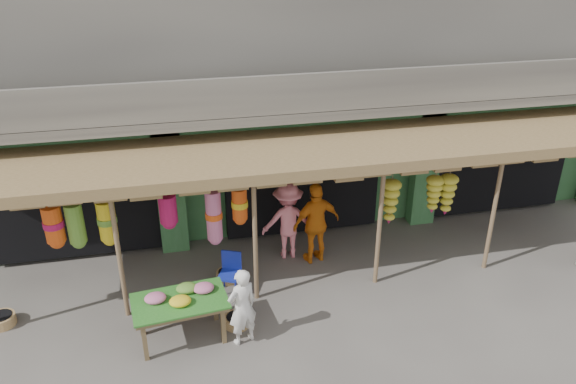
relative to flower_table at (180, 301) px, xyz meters
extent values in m
plane|color=#514C47|center=(2.99, 1.09, -0.79)|extent=(80.00, 80.00, 0.00)
cube|color=gray|center=(2.99, 6.09, 4.21)|extent=(16.00, 6.00, 4.00)
cube|color=#2D6033|center=(2.99, 6.24, 0.71)|extent=(16.00, 5.70, 3.00)
cube|color=gray|center=(2.99, 2.74, 2.41)|extent=(16.00, 0.90, 0.22)
cube|color=gray|center=(2.99, 2.34, 2.91)|extent=(16.00, 0.10, 0.80)
cube|color=#2D6033|center=(2.99, 3.14, 2.06)|extent=(16.00, 0.35, 0.35)
cube|color=yellow|center=(-2.01, 3.06, 1.96)|extent=(1.70, 0.06, 0.55)
cube|color=#B21414|center=(-2.01, 3.02, 1.96)|extent=(1.30, 0.02, 0.30)
cube|color=black|center=(-2.01, 4.09, 0.56)|extent=(3.60, 2.00, 2.50)
cube|color=black|center=(2.99, 4.09, 0.56)|extent=(3.60, 2.00, 2.50)
cube|color=black|center=(7.99, 4.09, 0.56)|extent=(3.60, 2.00, 2.50)
cube|color=#2D6033|center=(-0.01, 3.14, 0.71)|extent=(0.60, 0.35, 3.00)
cube|color=#2D6033|center=(5.99, 3.14, 0.71)|extent=(0.60, 0.35, 3.00)
cylinder|color=brown|center=(-1.01, 0.89, 0.51)|extent=(0.09, 0.09, 2.60)
cylinder|color=brown|center=(1.49, 0.89, 0.51)|extent=(0.09, 0.09, 2.60)
cylinder|color=brown|center=(3.99, 0.89, 0.51)|extent=(0.09, 0.09, 2.60)
cylinder|color=brown|center=(6.49, 0.89, 0.51)|extent=(0.09, 0.09, 2.60)
cylinder|color=brown|center=(2.74, 0.89, 1.71)|extent=(12.90, 0.08, 0.08)
cylinder|color=brown|center=(-0.01, 1.29, 1.56)|extent=(5.50, 0.06, 0.06)
cube|color=brown|center=(2.99, 1.99, 1.89)|extent=(14.00, 2.70, 0.22)
cube|color=brown|center=(-0.65, -0.44, -0.43)|extent=(0.09, 0.09, 0.72)
cube|color=brown|center=(0.70, -0.29, -0.43)|extent=(0.09, 0.09, 0.72)
cube|color=brown|center=(-0.73, 0.23, -0.43)|extent=(0.09, 0.09, 0.72)
cube|color=brown|center=(0.62, 0.38, -0.43)|extent=(0.09, 0.09, 0.72)
cube|color=brown|center=(-0.01, -0.03, -0.02)|extent=(1.67, 1.07, 0.07)
cube|color=#26661E|center=(-0.01, -0.03, 0.03)|extent=(1.74, 1.14, 0.03)
ellipsoid|color=#D36997|center=(-0.42, 0.04, 0.11)|extent=(0.38, 0.32, 0.16)
ellipsoid|color=yellow|center=(0.00, -0.14, 0.11)|extent=(0.38, 0.32, 0.16)
ellipsoid|color=#D36997|center=(0.42, 0.16, 0.11)|extent=(0.38, 0.32, 0.16)
ellipsoid|color=#639933|center=(0.13, 0.21, 0.11)|extent=(0.38, 0.32, 0.16)
cylinder|color=#18279D|center=(0.75, 1.08, -0.60)|extent=(0.04, 0.04, 0.39)
cylinder|color=#18279D|center=(1.07, 0.94, -0.60)|extent=(0.04, 0.04, 0.39)
cylinder|color=#18279D|center=(0.90, 1.40, -0.60)|extent=(0.04, 0.04, 0.39)
cylinder|color=#18279D|center=(1.22, 1.26, -0.60)|extent=(0.04, 0.04, 0.39)
cube|color=#18279D|center=(0.99, 1.17, -0.38)|extent=(0.54, 0.54, 0.05)
cube|color=#18279D|center=(1.06, 1.35, -0.15)|extent=(0.39, 0.20, 0.44)
cylinder|color=olive|center=(-3.29, 1.08, -0.69)|extent=(0.50, 0.50, 0.20)
cylinder|color=brown|center=(0.99, 0.13, -0.70)|extent=(0.63, 0.63, 0.19)
cylinder|color=#A5724D|center=(0.99, 1.61, -0.69)|extent=(0.52, 0.52, 0.21)
imported|color=silver|center=(1.04, -0.33, -0.04)|extent=(0.65, 0.55, 1.51)
imported|color=orange|center=(2.99, 1.97, 0.14)|extent=(1.17, 0.69, 1.86)
imported|color=pink|center=(2.43, 2.28, 0.09)|extent=(1.19, 0.74, 1.77)
camera|label=1|loc=(0.12, -8.20, 6.02)|focal=35.00mm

